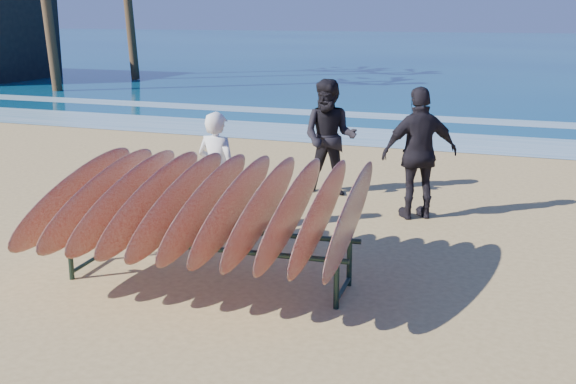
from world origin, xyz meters
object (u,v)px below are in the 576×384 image
Objects in this scene: surfboard_rack at (207,205)px; person_white at (217,172)px; person_dark_a at (330,138)px; person_dark_b at (420,153)px.

person_white reaches higher than surfboard_rack.
person_dark_a is at bearing 84.61° from surfboard_rack.
person_dark_a reaches higher than surfboard_rack.
surfboard_rack is 1.93m from person_white.
person_white is at bearing 1.66° from person_dark_b.
person_dark_b is (1.58, -0.85, 0.01)m from person_dark_a.
person_white is 2.53m from person_dark_a.
person_dark_b is (1.63, 3.33, 0.06)m from surfboard_rack.
person_dark_a is (0.05, 4.18, 0.05)m from surfboard_rack.
person_dark_b is (2.38, 1.55, 0.13)m from person_white.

